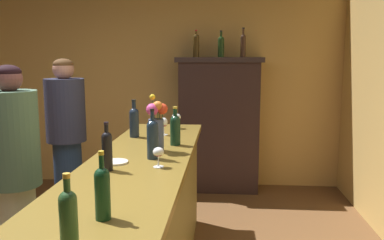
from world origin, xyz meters
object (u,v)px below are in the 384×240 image
wine_bottle_pinot (69,220)px  wine_bottle_rose (102,191)px  display_bottle_left (196,44)px  flower_arrangement (156,123)px  wine_bottle_syrah (175,128)px  wine_glass_rear (176,118)px  display_bottle_midleft (221,46)px  display_bottle_center (243,44)px  display_cabinet (219,122)px  cheese_plate (116,162)px  bar_counter (137,237)px  patron_near_entrance (15,177)px  wine_bottle_riesling (134,121)px  wine_glass_front (158,153)px  wine_bottle_malbec (153,137)px  wine_bottle_merlot (107,149)px  wine_glass_mid (164,123)px  patron_redhead (67,135)px

wine_bottle_pinot → wine_bottle_rose: size_ratio=1.00×
wine_bottle_pinot → display_bottle_left: 3.71m
wine_bottle_pinot → flower_arrangement: 1.55m
wine_bottle_syrah → wine_glass_rear: 0.72m
wine_bottle_pinot → display_bottle_midleft: bearing=82.8°
flower_arrangement → wine_bottle_rose: bearing=-90.7°
wine_glass_rear → display_bottle_center: display_bottle_center is taller
display_bottle_left → display_bottle_midleft: (0.30, 0.00, -0.01)m
display_cabinet → display_bottle_midleft: bearing=0.0°
cheese_plate → display_bottle_midleft: size_ratio=0.51×
bar_counter → patron_near_entrance: bearing=-179.9°
wine_bottle_syrah → display_bottle_center: (0.58, 1.89, 0.68)m
wine_bottle_riesling → display_bottle_center: size_ratio=0.91×
flower_arrangement → display_bottle_left: size_ratio=1.26×
bar_counter → display_cabinet: size_ratio=1.84×
wine_glass_front → display_bottle_left: 2.62m
display_cabinet → display_bottle_midleft: display_bottle_midleft is taller
patron_near_entrance → wine_bottle_malbec: bearing=25.2°
wine_bottle_syrah → display_bottle_center: 2.09m
wine_bottle_rose → display_bottle_left: size_ratio=0.90×
display_bottle_left → wine_glass_rear: bearing=-94.9°
wine_glass_front → wine_bottle_merlot: bearing=-161.9°
wine_glass_front → wine_glass_mid: (-0.12, 1.01, 0.01)m
bar_counter → wine_bottle_riesling: (-0.19, 0.85, 0.62)m
wine_bottle_syrah → display_bottle_left: bearing=89.3°
bar_counter → patron_redhead: 1.71m
wine_glass_mid → wine_glass_rear: wine_glass_mid is taller
wine_bottle_merlot → cheese_plate: size_ratio=1.83×
wine_bottle_riesling → flower_arrangement: 0.56m
cheese_plate → patron_near_entrance: (-0.66, -0.01, -0.11)m
wine_bottle_rose → patron_near_entrance: patron_near_entrance is taller
wine_bottle_riesling → wine_bottle_pinot: wine_bottle_riesling is taller
display_cabinet → wine_bottle_riesling: 1.77m
wine_glass_front → patron_redhead: 1.82m
wine_glass_front → wine_glass_rear: bearing=92.2°
wine_bottle_rose → display_bottle_midleft: (0.44, 3.33, 0.67)m
wine_bottle_riesling → cheese_plate: 0.85m
cheese_plate → wine_glass_front: bearing=-14.6°
wine_bottle_riesling → wine_bottle_pinot: size_ratio=1.09×
bar_counter → wine_bottle_rose: wine_bottle_rose is taller
display_cabinet → wine_glass_rear: bearing=-107.9°
wine_bottle_rose → display_bottle_center: size_ratio=0.84×
wine_glass_mid → display_bottle_midleft: display_bottle_midleft is taller
wine_bottle_pinot → wine_bottle_rose: 0.32m
wine_bottle_malbec → patron_near_entrance: (-0.88, -0.14, -0.25)m
wine_bottle_rose → wine_glass_mid: 1.82m
wine_glass_front → wine_glass_rear: size_ratio=0.88×
patron_redhead → wine_bottle_merlot: bearing=-21.7°
wine_bottle_rose → wine_bottle_syrah: bearing=85.0°
wine_bottle_rose → cheese_plate: bearing=102.1°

